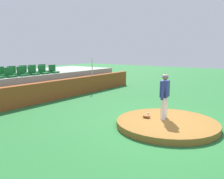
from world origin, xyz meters
TOP-DOWN VIEW (x-y plane):
  - ground_plane at (0.00, 0.00)m, footprint 60.00×60.00m
  - pitchers_mound at (0.00, 0.00)m, footprint 3.61×3.61m
  - pitcher at (0.19, 0.20)m, footprint 0.82×0.31m
  - baseball at (0.41, 0.95)m, footprint 0.07×0.07m
  - fielding_glove at (-0.11, 0.75)m, footprint 0.23×0.32m
  - brick_barrier at (0.00, 6.92)m, footprint 15.86×0.40m
  - fence_post_right at (4.02, 6.92)m, footprint 0.06×0.06m
  - bleacher_platform at (0.00, 9.83)m, footprint 14.51×4.41m
  - stadium_chair_1 at (-1.05, 8.14)m, footprint 0.48×0.44m
  - stadium_chair_2 at (-0.33, 8.18)m, footprint 0.48×0.44m
  - stadium_chair_3 at (0.34, 8.14)m, footprint 0.48×0.44m
  - stadium_chair_4 at (1.03, 8.15)m, footprint 0.48×0.44m
  - stadium_chair_5 at (1.78, 8.13)m, footprint 0.48×0.44m
  - stadium_chair_7 at (-1.04, 9.06)m, footprint 0.48×0.44m
  - stadium_chair_8 at (-0.34, 9.06)m, footprint 0.48×0.44m
  - stadium_chair_9 at (0.37, 9.06)m, footprint 0.48×0.44m
  - stadium_chair_10 at (1.02, 9.07)m, footprint 0.48×0.44m
  - stadium_chair_11 at (1.75, 9.08)m, footprint 0.48×0.44m

SIDE VIEW (x-z plane):
  - ground_plane at x=0.00m, z-range 0.00..0.00m
  - pitchers_mound at x=0.00m, z-range 0.00..0.21m
  - baseball at x=0.41m, z-range 0.21..0.29m
  - fielding_glove at x=-0.11m, z-range 0.21..0.32m
  - brick_barrier at x=0.00m, z-range 0.00..1.06m
  - bleacher_platform at x=0.00m, z-range 0.00..1.34m
  - pitcher at x=0.19m, z-range 0.35..2.04m
  - stadium_chair_1 at x=-1.05m, z-range 1.25..1.75m
  - stadium_chair_2 at x=-0.33m, z-range 1.25..1.75m
  - stadium_chair_3 at x=0.34m, z-range 1.25..1.75m
  - stadium_chair_4 at x=1.03m, z-range 1.25..1.75m
  - stadium_chair_5 at x=1.78m, z-range 1.25..1.75m
  - stadium_chair_7 at x=-1.04m, z-range 1.25..1.75m
  - stadium_chair_8 at x=-0.34m, z-range 1.25..1.75m
  - stadium_chair_9 at x=0.37m, z-range 1.25..1.75m
  - stadium_chair_10 at x=1.02m, z-range 1.25..1.75m
  - stadium_chair_11 at x=1.75m, z-range 1.25..1.75m
  - fence_post_right at x=4.02m, z-range 1.06..2.22m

